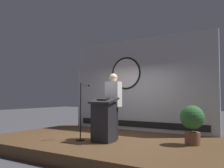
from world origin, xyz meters
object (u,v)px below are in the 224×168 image
microphone_stand (82,120)px  potted_plant (192,121)px  speaker_person (113,105)px  podium (104,120)px

microphone_stand → potted_plant: (2.61, 0.90, 0.03)m
speaker_person → microphone_stand: bearing=-136.8°
podium → microphone_stand: microphone_stand is taller
microphone_stand → speaker_person: bearing=43.2°
potted_plant → microphone_stand: bearing=-160.9°
speaker_person → microphone_stand: 0.93m
speaker_person → potted_plant: speaker_person is taller
potted_plant → speaker_person: bearing=-170.8°
speaker_person → potted_plant: bearing=9.2°
speaker_person → potted_plant: size_ratio=1.89×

